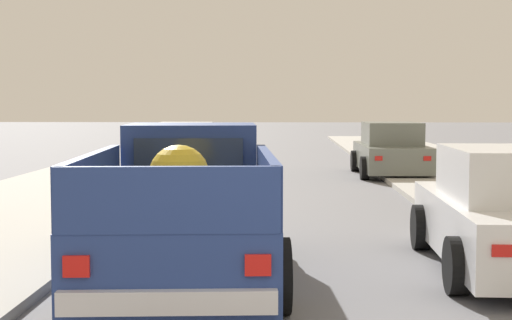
{
  "coord_description": "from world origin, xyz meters",
  "views": [
    {
      "loc": [
        -0.07,
        -3.91,
        2.08
      ],
      "look_at": [
        -0.48,
        7.95,
        1.2
      ],
      "focal_mm": 53.75,
      "sensor_mm": 36.0,
      "label": 1
    }
  ],
  "objects_px": {
    "pickup_truck": "(186,212)",
    "car_left_near": "(184,152)",
    "car_right_near": "(511,214)",
    "car_left_mid": "(391,151)"
  },
  "relations": [
    {
      "from": "pickup_truck",
      "to": "car_left_near",
      "type": "distance_m",
      "value": 12.49
    },
    {
      "from": "pickup_truck",
      "to": "car_left_near",
      "type": "bearing_deg",
      "value": 97.46
    },
    {
      "from": "car_right_near",
      "to": "pickup_truck",
      "type": "bearing_deg",
      "value": -172.52
    },
    {
      "from": "car_left_near",
      "to": "car_left_mid",
      "type": "distance_m",
      "value": 5.94
    },
    {
      "from": "pickup_truck",
      "to": "car_left_near",
      "type": "height_order",
      "value": "pickup_truck"
    },
    {
      "from": "car_right_near",
      "to": "car_left_mid",
      "type": "bearing_deg",
      "value": 88.67
    },
    {
      "from": "car_left_near",
      "to": "car_right_near",
      "type": "xyz_separation_m",
      "value": [
        5.6,
        -11.87,
        0.0
      ]
    },
    {
      "from": "car_left_near",
      "to": "pickup_truck",
      "type": "bearing_deg",
      "value": -82.54
    },
    {
      "from": "car_left_near",
      "to": "car_right_near",
      "type": "distance_m",
      "value": 13.12
    },
    {
      "from": "car_right_near",
      "to": "car_left_mid",
      "type": "height_order",
      "value": "same"
    }
  ]
}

